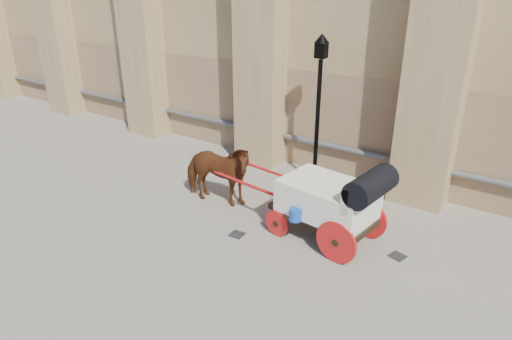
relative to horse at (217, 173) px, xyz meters
The scene contains 6 objects.
ground 1.06m from the horse, 59.27° to the right, with size 90.00×90.00×0.00m, color gray.
horse is the anchor object (origin of this frame).
carriage 3.25m from the horse, ahead, with size 4.54×1.75×1.94m.
street_lamp 3.26m from the horse, 58.75° to the left, with size 0.39×0.39×4.19m.
drain_grate_near 1.88m from the horse, 36.18° to the right, with size 0.32×0.32×0.01m, color black.
drain_grate_far 4.82m from the horse, ahead, with size 0.32×0.32×0.01m, color black.
Camera 1 is at (6.50, -7.75, 5.67)m, focal length 32.00 mm.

